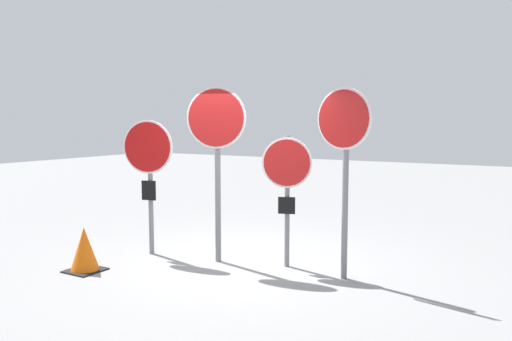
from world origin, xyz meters
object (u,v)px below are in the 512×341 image
stop_sign_0 (148,161)px  stop_sign_3 (344,144)px  stop_sign_2 (287,176)px  traffic_cone_0 (84,249)px  stop_sign_1 (217,139)px

stop_sign_0 → stop_sign_3: bearing=-8.1°
stop_sign_2 → stop_sign_3: bearing=-27.5°
stop_sign_2 → traffic_cone_0: 3.03m
stop_sign_3 → stop_sign_2: bearing=-176.4°
stop_sign_1 → traffic_cone_0: (-1.36, -1.31, -1.54)m
stop_sign_2 → traffic_cone_0: bearing=-165.3°
stop_sign_1 → traffic_cone_0: size_ratio=4.15×
stop_sign_1 → stop_sign_3: stop_sign_1 is taller
stop_sign_0 → traffic_cone_0: (-0.19, -1.13, -1.18)m
stop_sign_0 → traffic_cone_0: 1.65m
stop_sign_1 → stop_sign_0: bearing=170.5°
stop_sign_1 → stop_sign_2: stop_sign_1 is taller
stop_sign_3 → traffic_cone_0: 3.88m
stop_sign_2 → stop_sign_0: bearing=172.7°
stop_sign_0 → stop_sign_1: size_ratio=0.82×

